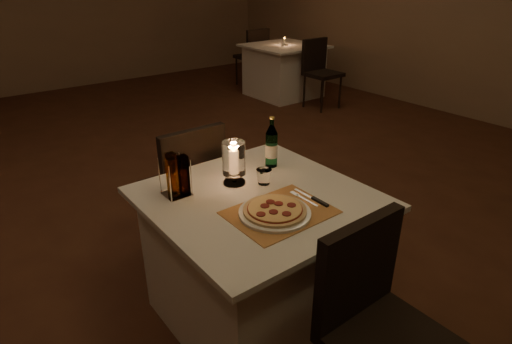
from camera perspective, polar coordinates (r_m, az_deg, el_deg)
floor at (r=3.14m, az=-5.09°, el=-8.11°), size 8.00×10.00×0.02m
main_table at (r=2.24m, az=0.32°, el=-11.48°), size 1.00×1.00×0.74m
chair_near at (r=1.75m, az=15.56°, el=-17.58°), size 0.42×0.42×0.90m
chair_far at (r=2.67m, az=-9.15°, el=-0.98°), size 0.42×0.42×0.90m
placemat at (r=1.91m, az=3.20°, el=-5.40°), size 0.45×0.34×0.00m
plate at (r=1.89m, az=2.52°, el=-5.45°), size 0.32×0.32×0.01m
pizza at (r=1.88m, az=2.53°, el=-5.03°), size 0.28×0.28×0.02m
fork at (r=2.03m, az=6.14°, el=-3.44°), size 0.02×0.18×0.00m
knife at (r=2.01m, az=8.06°, el=-3.71°), size 0.02×0.22×0.01m
tumbler at (r=2.14m, az=1.06°, el=-0.61°), size 0.08×0.08×0.08m
water_bottle at (r=2.31m, az=2.07°, el=3.40°), size 0.07×0.07×0.28m
hurricane_candle at (r=2.11m, az=-2.97°, el=1.66°), size 0.12×0.12×0.22m
cruet_caddy at (r=2.04m, az=-10.60°, el=-0.68°), size 0.12×0.12×0.21m
neighbor_table_right at (r=6.50m, az=3.70°, el=13.36°), size 1.00×1.00×0.74m
neighbor_chair_ra at (r=5.96m, az=8.39°, el=13.77°), size 0.42×0.42×0.90m
neighbor_chair_rb at (r=7.01m, az=-0.24°, el=15.74°), size 0.42×0.42×0.90m
neighbor_candle_right at (r=6.43m, az=3.81°, el=16.97°), size 0.03×0.03×0.11m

